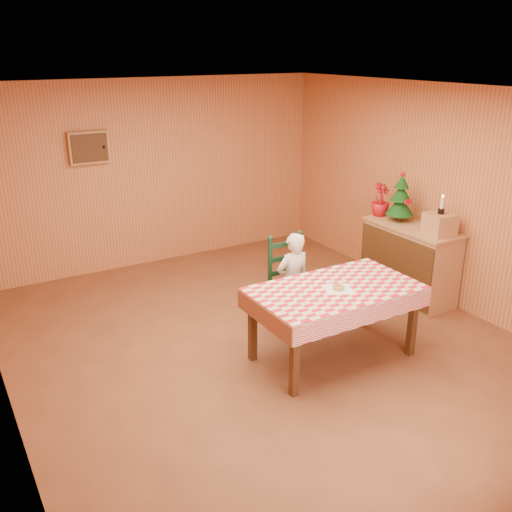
{
  "coord_description": "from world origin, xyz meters",
  "views": [
    {
      "loc": [
        -2.81,
        -4.55,
        2.99
      ],
      "look_at": [
        0.0,
        0.2,
        0.95
      ],
      "focal_mm": 40.0,
      "sensor_mm": 36.0,
      "label": 1
    }
  ],
  "objects_px": {
    "storage_bin": "(357,285)",
    "shelf_unit": "(409,261)",
    "ladder_chair": "(290,285)",
    "dining_table": "(335,295)",
    "crate": "(440,224)",
    "christmas_tree": "(401,199)",
    "seated_child": "(293,282)"
  },
  "relations": [
    {
      "from": "ladder_chair",
      "to": "shelf_unit",
      "type": "bearing_deg",
      "value": -1.92
    },
    {
      "from": "dining_table",
      "to": "storage_bin",
      "type": "relative_size",
      "value": 4.42
    },
    {
      "from": "shelf_unit",
      "to": "dining_table",
      "type": "bearing_deg",
      "value": -157.43
    },
    {
      "from": "ladder_chair",
      "to": "dining_table",
      "type": "bearing_deg",
      "value": -90.0
    },
    {
      "from": "crate",
      "to": "dining_table",
      "type": "bearing_deg",
      "value": -169.44
    },
    {
      "from": "ladder_chair",
      "to": "crate",
      "type": "bearing_deg",
      "value": -14.61
    },
    {
      "from": "shelf_unit",
      "to": "ladder_chair",
      "type": "bearing_deg",
      "value": 178.08
    },
    {
      "from": "storage_bin",
      "to": "ladder_chair",
      "type": "bearing_deg",
      "value": -170.28
    },
    {
      "from": "shelf_unit",
      "to": "crate",
      "type": "distance_m",
      "value": 0.71
    },
    {
      "from": "seated_child",
      "to": "crate",
      "type": "bearing_deg",
      "value": 167.14
    },
    {
      "from": "crate",
      "to": "christmas_tree",
      "type": "bearing_deg",
      "value": 90.0
    },
    {
      "from": "seated_child",
      "to": "storage_bin",
      "type": "distance_m",
      "value": 1.23
    },
    {
      "from": "seated_child",
      "to": "shelf_unit",
      "type": "bearing_deg",
      "value": 179.94
    },
    {
      "from": "seated_child",
      "to": "christmas_tree",
      "type": "height_order",
      "value": "christmas_tree"
    },
    {
      "from": "storage_bin",
      "to": "shelf_unit",
      "type": "bearing_deg",
      "value": -22.82
    },
    {
      "from": "dining_table",
      "to": "shelf_unit",
      "type": "distance_m",
      "value": 1.91
    },
    {
      "from": "crate",
      "to": "christmas_tree",
      "type": "distance_m",
      "value": 0.67
    },
    {
      "from": "crate",
      "to": "storage_bin",
      "type": "relative_size",
      "value": 0.8
    },
    {
      "from": "shelf_unit",
      "to": "crate",
      "type": "relative_size",
      "value": 4.13
    },
    {
      "from": "ladder_chair",
      "to": "seated_child",
      "type": "bearing_deg",
      "value": -90.0
    },
    {
      "from": "storage_bin",
      "to": "christmas_tree",
      "type": "bearing_deg",
      "value": -0.5
    },
    {
      "from": "ladder_chair",
      "to": "storage_bin",
      "type": "bearing_deg",
      "value": 9.72
    },
    {
      "from": "crate",
      "to": "christmas_tree",
      "type": "height_order",
      "value": "christmas_tree"
    },
    {
      "from": "shelf_unit",
      "to": "storage_bin",
      "type": "xyz_separation_m",
      "value": [
        -0.61,
        0.26,
        -0.28
      ]
    },
    {
      "from": "ladder_chair",
      "to": "christmas_tree",
      "type": "bearing_deg",
      "value": 6.19
    },
    {
      "from": "storage_bin",
      "to": "seated_child",
      "type": "bearing_deg",
      "value": -167.53
    },
    {
      "from": "dining_table",
      "to": "storage_bin",
      "type": "distance_m",
      "value": 1.59
    },
    {
      "from": "seated_child",
      "to": "dining_table",
      "type": "bearing_deg",
      "value": 90.0
    },
    {
      "from": "shelf_unit",
      "to": "christmas_tree",
      "type": "distance_m",
      "value": 0.79
    },
    {
      "from": "dining_table",
      "to": "shelf_unit",
      "type": "height_order",
      "value": "shelf_unit"
    },
    {
      "from": "ladder_chair",
      "to": "christmas_tree",
      "type": "distance_m",
      "value": 1.91
    },
    {
      "from": "dining_table",
      "to": "seated_child",
      "type": "relative_size",
      "value": 1.47
    }
  ]
}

